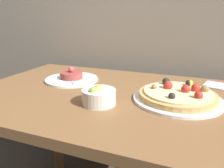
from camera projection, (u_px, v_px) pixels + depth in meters
name	position (u px, v px, depth m)	size (l,w,h in m)	color
dining_table	(108.00, 117.00, 0.93)	(1.15, 0.75, 0.74)	brown
pizza_plate	(178.00, 95.00, 0.81)	(0.33, 0.33, 0.06)	white
tartare_plate	(72.00, 78.00, 1.07)	(0.26, 0.26, 0.07)	white
small_bowl	(99.00, 96.00, 0.78)	(0.12, 0.12, 0.07)	silver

